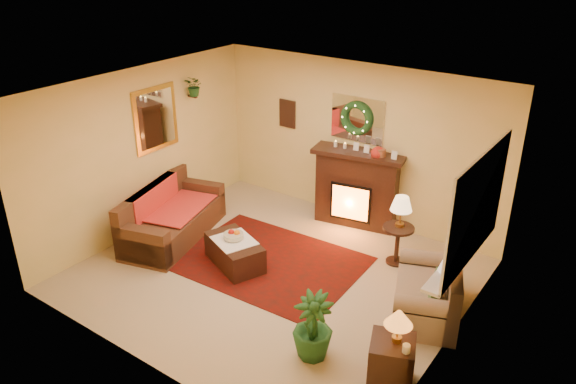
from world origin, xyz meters
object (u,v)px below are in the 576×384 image
Objects in this scene: side_table_round at (397,243)px; end_table_square at (391,364)px; coffee_table at (235,252)px; fireplace at (357,192)px; loveseat at (428,283)px; sofa at (173,212)px.

end_table_square is (1.01, -2.25, -0.06)m from side_table_round.
coffee_table is (-1.87, -1.40, -0.12)m from side_table_round.
end_table_square reaches higher than coffee_table.
fireplace is 2.48m from loveseat.
coffee_table is (-2.87, 0.85, -0.06)m from end_table_square.
end_table_square is at bearing -65.95° from side_table_round.
side_table_round is 2.47m from end_table_square.
fireplace is 1.33m from side_table_round.
side_table_round is 0.62× the size of coffee_table.
side_table_round is (1.08, -0.75, -0.22)m from fireplace.
fireplace reaches higher than coffee_table.
loveseat is 1.38× the size of coffee_table.
coffee_table is (-2.67, -0.55, -0.21)m from loveseat.
fireplace is at bearing 92.28° from coffee_table.
loveseat is 1.42m from end_table_square.
loveseat is at bearing -51.31° from fireplace.
loveseat reaches higher than side_table_round.
sofa is 2.05× the size of coffee_table.
sofa is 2.95m from fireplace.
side_table_round reaches higher than end_table_square.
end_table_square is at bearing -66.20° from fireplace.
coffee_table is at bearing 170.28° from loveseat.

